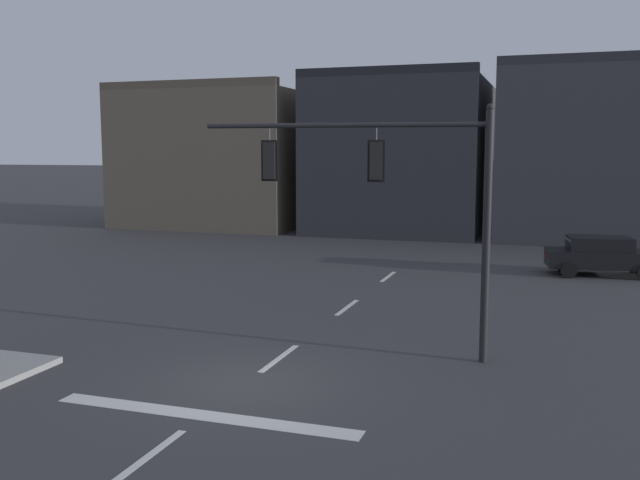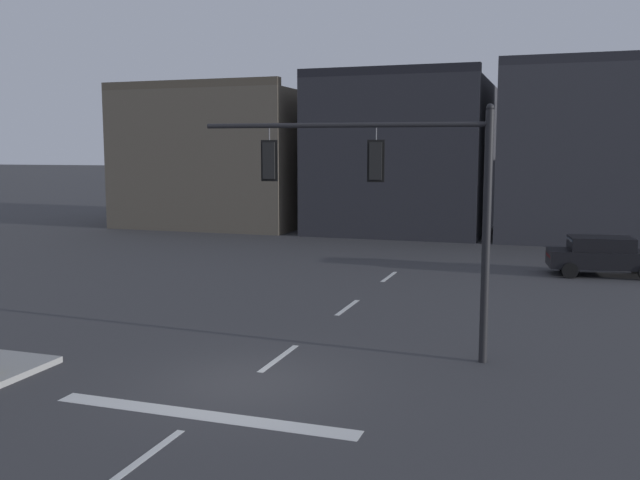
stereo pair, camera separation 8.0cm
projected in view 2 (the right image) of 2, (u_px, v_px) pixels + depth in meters
ground_plane at (245, 383)px, 15.55m from camera, size 400.00×400.00×0.00m
stop_bar_paint at (202, 415)px, 13.67m from camera, size 6.40×0.50×0.01m
lane_centreline at (279, 358)px, 17.43m from camera, size 0.16×26.40×0.01m
signal_mast_near_side at (399, 188)px, 16.98m from camera, size 6.94×1.13×6.20m
car_lot_nearside at (603, 255)px, 28.84m from camera, size 4.62×2.40×1.61m
building_row at (426, 163)px, 45.24m from camera, size 44.80×13.93×10.11m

